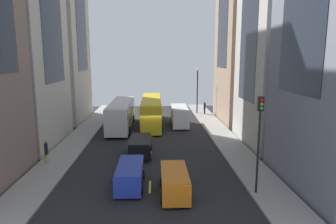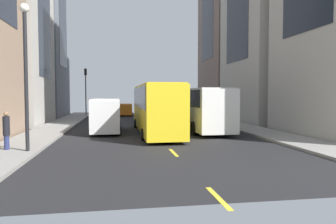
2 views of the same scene
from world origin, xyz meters
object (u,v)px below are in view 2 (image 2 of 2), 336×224
object	(u,v)px
car_blue_0	(148,109)
car_black_1	(150,112)
streetcar_yellow	(155,105)
city_bus_white	(198,105)
car_orange_2	(125,109)
traffic_light_near_corner	(86,83)
delivery_van_white	(106,113)
pedestrian_crossing_near	(209,108)
pedestrian_walking_far	(6,130)

from	to	relation	value
car_blue_0	car_black_1	size ratio (longest dim) A/B	1.01
streetcar_yellow	city_bus_white	bearing A→B (deg)	-157.30
car_blue_0	car_black_1	bearing A→B (deg)	86.66
car_orange_2	traffic_light_near_corner	world-z (taller)	traffic_light_near_corner
delivery_van_white	car_orange_2	size ratio (longest dim) A/B	1.32
car_orange_2	traffic_light_near_corner	size ratio (longest dim) A/B	0.68
car_orange_2	traffic_light_near_corner	bearing A→B (deg)	-3.17
traffic_light_near_corner	pedestrian_crossing_near	bearing A→B (deg)	157.85
car_orange_2	pedestrian_crossing_near	size ratio (longest dim) A/B	2.27
delivery_van_white	pedestrian_crossing_near	bearing A→B (deg)	-131.37
delivery_van_white	traffic_light_near_corner	bearing A→B (deg)	-80.59
streetcar_yellow	car_blue_0	xyz separation A→B (m)	(-1.30, -19.38, -1.19)
streetcar_yellow	delivery_van_white	distance (m)	3.79
car_black_1	pedestrian_crossing_near	world-z (taller)	pedestrian_crossing_near
car_black_1	traffic_light_near_corner	distance (m)	12.21
streetcar_yellow	pedestrian_crossing_near	size ratio (longest dim) A/B	6.70
city_bus_white	traffic_light_near_corner	world-z (taller)	traffic_light_near_corner
pedestrian_crossing_near	streetcar_yellow	bearing A→B (deg)	-122.98
car_black_1	pedestrian_walking_far	bearing A→B (deg)	64.90
streetcar_yellow	car_blue_0	bearing A→B (deg)	-93.83
car_black_1	pedestrian_crossing_near	distance (m)	8.04
car_blue_0	delivery_van_white	bearing A→B (deg)	75.09
city_bus_white	car_black_1	distance (m)	11.34
city_bus_white	traffic_light_near_corner	size ratio (longest dim) A/B	1.82
pedestrian_crossing_near	traffic_light_near_corner	xyz separation A→B (m)	(15.67, -6.38, 3.34)
pedestrian_walking_far	city_bus_white	bearing A→B (deg)	78.42
car_blue_0	traffic_light_near_corner	xyz separation A→B (m)	(8.34, -1.68, 3.58)
delivery_van_white	car_orange_2	bearing A→B (deg)	-95.57
delivery_van_white	pedestrian_walking_far	xyz separation A→B (m)	(4.60, 7.78, -0.36)
streetcar_yellow	delivery_van_white	xyz separation A→B (m)	(3.67, -0.72, -0.61)
city_bus_white	pedestrian_walking_far	xyz separation A→B (m)	(12.07, 8.65, -0.86)
streetcar_yellow	traffic_light_near_corner	xyz separation A→B (m)	(7.04, -21.06, 2.39)
streetcar_yellow	car_black_1	bearing A→B (deg)	-94.10
city_bus_white	car_blue_0	distance (m)	18.00
car_blue_0	car_black_1	distance (m)	6.89
delivery_van_white	traffic_light_near_corner	size ratio (longest dim) A/B	0.90
streetcar_yellow	pedestrian_crossing_near	world-z (taller)	streetcar_yellow
traffic_light_near_corner	pedestrian_walking_far	bearing A→B (deg)	87.51
streetcar_yellow	pedestrian_crossing_near	distance (m)	17.06
car_blue_0	car_orange_2	world-z (taller)	car_orange_2
car_orange_2	pedestrian_crossing_near	xyz separation A→B (m)	(-10.34, 6.08, 0.22)
streetcar_yellow	traffic_light_near_corner	distance (m)	22.34
city_bus_white	pedestrian_crossing_near	size ratio (longest dim) A/B	6.06
pedestrian_walking_far	pedestrian_crossing_near	bearing A→B (deg)	94.95
traffic_light_near_corner	city_bus_white	bearing A→B (deg)	119.12
pedestrian_crossing_near	traffic_light_near_corner	size ratio (longest dim) A/B	0.30
car_blue_0	city_bus_white	bearing A→B (deg)	98.03
car_black_1	pedestrian_walking_far	xyz separation A→B (m)	(9.16, 19.56, 0.22)
delivery_van_white	car_orange_2	distance (m)	20.15
city_bus_white	traffic_light_near_corner	xyz separation A→B (m)	(10.85, -19.47, 2.51)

